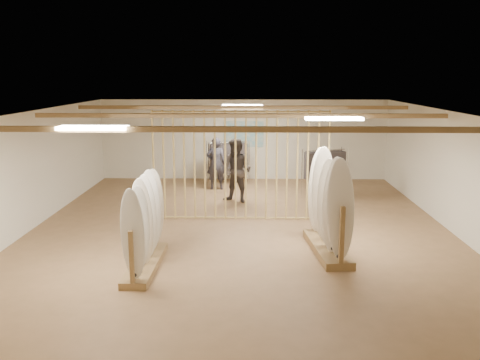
{
  "coord_description": "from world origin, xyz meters",
  "views": [
    {
      "loc": [
        0.24,
        -11.76,
        3.65
      ],
      "look_at": [
        0.0,
        0.0,
        1.2
      ],
      "focal_mm": 38.0,
      "sensor_mm": 36.0,
      "label": 1
    }
  ],
  "objects_px": {
    "rack_right": "(328,219)",
    "clothing_rack_b": "(325,165)",
    "shopper_a": "(216,160)",
    "clothing_rack_a": "(228,156)",
    "shopper_b": "(237,167)",
    "rack_left": "(145,237)"
  },
  "relations": [
    {
      "from": "clothing_rack_a",
      "to": "shopper_a",
      "type": "distance_m",
      "value": 0.85
    },
    {
      "from": "rack_left",
      "to": "shopper_a",
      "type": "relative_size",
      "value": 1.15
    },
    {
      "from": "shopper_a",
      "to": "shopper_b",
      "type": "height_order",
      "value": "shopper_b"
    },
    {
      "from": "clothing_rack_b",
      "to": "shopper_a",
      "type": "xyz_separation_m",
      "value": [
        -3.38,
        0.77,
        0.02
      ]
    },
    {
      "from": "shopper_a",
      "to": "rack_left",
      "type": "bearing_deg",
      "value": 78.37
    },
    {
      "from": "shopper_a",
      "to": "rack_right",
      "type": "bearing_deg",
      "value": 110.62
    },
    {
      "from": "shopper_a",
      "to": "shopper_b",
      "type": "bearing_deg",
      "value": 108.82
    },
    {
      "from": "rack_right",
      "to": "shopper_a",
      "type": "bearing_deg",
      "value": 109.13
    },
    {
      "from": "rack_right",
      "to": "shopper_a",
      "type": "height_order",
      "value": "rack_right"
    },
    {
      "from": "rack_left",
      "to": "shopper_a",
      "type": "height_order",
      "value": "shopper_a"
    },
    {
      "from": "clothing_rack_a",
      "to": "clothing_rack_b",
      "type": "distance_m",
      "value": 3.4
    },
    {
      "from": "shopper_a",
      "to": "shopper_b",
      "type": "distance_m",
      "value": 1.86
    },
    {
      "from": "clothing_rack_b",
      "to": "shopper_b",
      "type": "bearing_deg",
      "value": 179.27
    },
    {
      "from": "rack_right",
      "to": "clothing_rack_b",
      "type": "distance_m",
      "value": 5.19
    },
    {
      "from": "rack_right",
      "to": "clothing_rack_b",
      "type": "height_order",
      "value": "rack_right"
    },
    {
      "from": "clothing_rack_a",
      "to": "shopper_b",
      "type": "height_order",
      "value": "shopper_b"
    },
    {
      "from": "clothing_rack_a",
      "to": "shopper_a",
      "type": "relative_size",
      "value": 0.77
    },
    {
      "from": "clothing_rack_b",
      "to": "shopper_b",
      "type": "xyz_separation_m",
      "value": [
        -2.66,
        -0.94,
        0.11
      ]
    },
    {
      "from": "clothing_rack_a",
      "to": "shopper_b",
      "type": "xyz_separation_m",
      "value": [
        0.37,
        -2.48,
        0.09
      ]
    },
    {
      "from": "clothing_rack_b",
      "to": "shopper_a",
      "type": "height_order",
      "value": "shopper_a"
    },
    {
      "from": "clothing_rack_b",
      "to": "shopper_b",
      "type": "distance_m",
      "value": 2.82
    },
    {
      "from": "shopper_b",
      "to": "shopper_a",
      "type": "bearing_deg",
      "value": 139.01
    }
  ]
}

